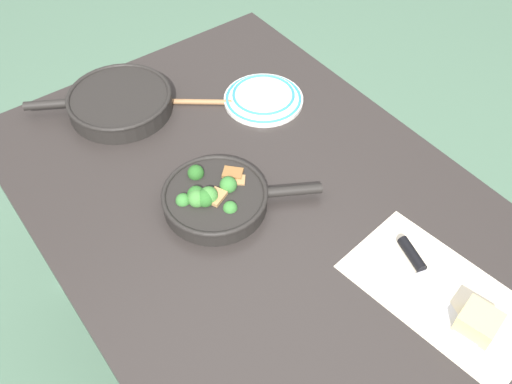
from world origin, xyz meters
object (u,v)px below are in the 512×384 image
object	(u,v)px
cheese_block	(479,322)
grater_knife	(425,274)
skillet_eggs	(119,102)
dinner_plate_stack	(264,98)
skillet_broccoli	(216,197)
wooden_spoon	(176,101)

from	to	relation	value
cheese_block	grater_knife	bearing A→B (deg)	176.62
skillet_eggs	dinner_plate_stack	world-z (taller)	skillet_eggs
skillet_broccoli	dinner_plate_stack	distance (m)	0.40
skillet_eggs	dinner_plate_stack	bearing A→B (deg)	178.88
grater_knife	cheese_block	world-z (taller)	cheese_block
skillet_broccoli	grater_knife	xyz separation A→B (m)	(0.43, 0.24, -0.02)
skillet_eggs	dinner_plate_stack	distance (m)	0.39
grater_knife	cheese_block	size ratio (longest dim) A/B	3.07
dinner_plate_stack	cheese_block	bearing A→B (deg)	-5.90
grater_knife	cheese_block	xyz separation A→B (m)	(0.14, -0.01, 0.02)
skillet_eggs	cheese_block	bearing A→B (deg)	134.24
dinner_plate_stack	skillet_broccoli	bearing A→B (deg)	-53.52
cheese_block	dinner_plate_stack	xyz separation A→B (m)	(-0.81, 0.08, -0.01)
skillet_broccoli	skillet_eggs	bearing A→B (deg)	122.68
grater_knife	dinner_plate_stack	size ratio (longest dim) A/B	1.21
wooden_spoon	dinner_plate_stack	bearing A→B (deg)	-176.36
grater_knife	dinner_plate_stack	xyz separation A→B (m)	(-0.66, 0.08, 0.00)
skillet_eggs	wooden_spoon	bearing A→B (deg)	-176.41
wooden_spoon	cheese_block	distance (m)	0.95
cheese_block	dinner_plate_stack	distance (m)	0.81
skillet_broccoli	wooden_spoon	bearing A→B (deg)	102.79
skillet_broccoli	grater_knife	world-z (taller)	skillet_broccoli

